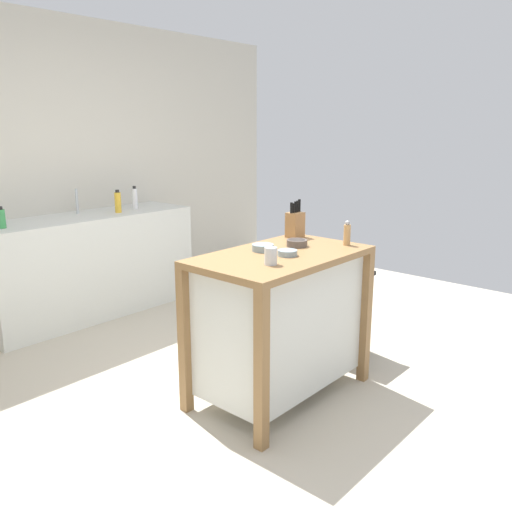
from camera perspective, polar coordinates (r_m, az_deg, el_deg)
name	(u,v)px	position (r m, az deg, el deg)	size (l,w,h in m)	color
ground_plane	(251,397)	(3.42, -0.49, -15.06)	(6.63, 6.63, 0.00)	#BCB29E
wall_back	(39,168)	(5.02, -22.41, 8.76)	(5.63, 0.10, 2.60)	beige
kitchen_island	(280,317)	(3.25, 2.66, -6.66)	(1.10, 0.65, 0.92)	olive
knife_block	(295,224)	(3.58, 4.25, 3.51)	(0.11, 0.09, 0.25)	#9E7042
bowl_ceramic_small	(287,253)	(3.07, 3.42, 0.37)	(0.12, 0.12, 0.03)	gray
bowl_stoneware_deep	(263,247)	(3.18, 0.75, 0.94)	(0.13, 0.13, 0.04)	gray
bowl_ceramic_wide	(297,243)	(3.32, 4.45, 1.44)	(0.13, 0.13, 0.04)	#564C47
drinking_cup	(271,256)	(2.86, 1.61, 0.00)	(0.07, 0.07, 0.10)	silver
pepper_grinder	(347,234)	(3.38, 9.83, 2.41)	(0.04, 0.04, 0.16)	tan
trash_bin	(345,314)	(3.94, 9.59, -6.16)	(0.36, 0.28, 0.63)	slate
sink_counter	(90,265)	(4.94, -17.51, -0.89)	(1.89, 0.60, 0.90)	silver
sink_faucet	(77,201)	(4.96, -18.82, 5.64)	(0.02, 0.02, 0.22)	#B7BCC1
bottle_hand_soap	(118,202)	(4.91, -14.73, 5.67)	(0.06, 0.06, 0.21)	yellow
bottle_dish_soap	(135,198)	(5.09, -12.98, 6.11)	(0.05, 0.05, 0.22)	white
bottle_spray_cleaner	(1,218)	(4.45, -25.90, 3.70)	(0.06, 0.06, 0.17)	green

